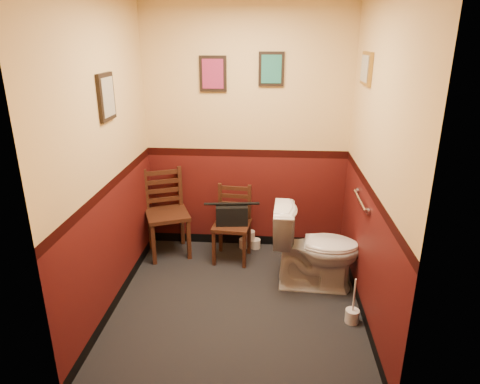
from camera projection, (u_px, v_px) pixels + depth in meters
name	position (u px, v px, depth m)	size (l,w,h in m)	color
floor	(238.00, 303.00, 3.94)	(2.20, 2.40, 0.00)	black
wall_back	(247.00, 131.00, 4.60)	(2.20, 2.70, 0.00)	#48100E
wall_front	(220.00, 223.00, 2.36)	(2.20, 2.70, 0.00)	#48100E
wall_left	(106.00, 159.00, 3.56)	(2.40, 2.70, 0.00)	#48100E
wall_right	(375.00, 165.00, 3.40)	(2.40, 2.70, 0.00)	#48100E
grab_bar	(360.00, 200.00, 3.78)	(0.05, 0.56, 0.06)	silver
framed_print_back_a	(213.00, 74.00, 4.40)	(0.28, 0.04, 0.36)	black
framed_print_back_b	(271.00, 69.00, 4.34)	(0.26, 0.04, 0.34)	black
framed_print_left	(107.00, 97.00, 3.48)	(0.04, 0.30, 0.38)	black
framed_print_right	(366.00, 68.00, 3.72)	(0.04, 0.34, 0.28)	olive
toilet	(316.00, 248.00, 4.09)	(0.47, 0.83, 0.82)	white
toilet_brush	(352.00, 315.00, 3.66)	(0.12, 0.12, 0.42)	silver
chair_left	(167.00, 213.00, 4.72)	(0.58, 0.58, 0.95)	#401F13
chair_right	(233.00, 224.00, 4.62)	(0.42, 0.42, 0.82)	#401F13
handbag	(232.00, 214.00, 4.54)	(0.35, 0.20, 0.24)	black
tp_stack	(250.00, 241.00, 4.94)	(0.25, 0.13, 0.21)	silver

